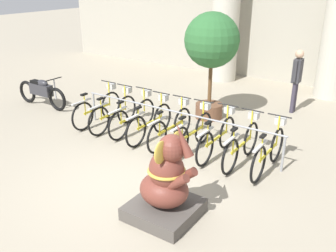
{
  "coord_description": "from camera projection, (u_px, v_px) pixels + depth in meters",
  "views": [
    {
      "loc": [
        3.95,
        -4.69,
        3.6
      ],
      "look_at": [
        0.39,
        0.64,
        1.0
      ],
      "focal_mm": 40.0,
      "sensor_mm": 36.0,
      "label": 1
    }
  ],
  "objects": [
    {
      "name": "bicycle_1",
      "position": [
        114.0,
        113.0,
        9.27
      ],
      "size": [
        0.48,
        1.75,
        1.03
      ],
      "color": "black",
      "rests_on": "ground_plane"
    },
    {
      "name": "bicycle_5",
      "position": [
        193.0,
        132.0,
        8.11
      ],
      "size": [
        0.48,
        1.75,
        1.03
      ],
      "color": "black",
      "rests_on": "ground_plane"
    },
    {
      "name": "bicycle_4",
      "position": [
        171.0,
        127.0,
        8.4
      ],
      "size": [
        0.48,
        1.75,
        1.03
      ],
      "color": "black",
      "rests_on": "ground_plane"
    },
    {
      "name": "person_pedestrian",
      "position": [
        297.0,
        75.0,
        10.17
      ],
      "size": [
        0.23,
        0.47,
        1.75
      ],
      "color": "#383342",
      "rests_on": "ground_plane"
    },
    {
      "name": "elephant_statue",
      "position": [
        166.0,
        185.0,
        5.81
      ],
      "size": [
        1.04,
        1.04,
        1.68
      ],
      "color": "#4C4742",
      "rests_on": "ground_plane"
    },
    {
      "name": "bicycle_3",
      "position": [
        150.0,
        122.0,
        8.68
      ],
      "size": [
        0.48,
        1.75,
        1.03
      ],
      "color": "black",
      "rests_on": "ground_plane"
    },
    {
      "name": "bicycle_2",
      "position": [
        133.0,
        116.0,
        9.03
      ],
      "size": [
        0.48,
        1.75,
        1.03
      ],
      "color": "black",
      "rests_on": "ground_plane"
    },
    {
      "name": "motorcycle",
      "position": [
        42.0,
        92.0,
        10.82
      ],
      "size": [
        1.99,
        0.55,
        0.93
      ],
      "color": "black",
      "rests_on": "ground_plane"
    },
    {
      "name": "bicycle_8",
      "position": [
        269.0,
        151.0,
        7.25
      ],
      "size": [
        0.48,
        1.75,
        1.03
      ],
      "color": "black",
      "rests_on": "ground_plane"
    },
    {
      "name": "bicycle_0",
      "position": [
        98.0,
        108.0,
        9.59
      ],
      "size": [
        0.48,
        1.75,
        1.03
      ],
      "color": "black",
      "rests_on": "ground_plane"
    },
    {
      "name": "column_left",
      "position": [
        226.0,
        5.0,
        12.82
      ],
      "size": [
        1.18,
        1.18,
        5.16
      ],
      "color": "#BCB7A8",
      "rests_on": "ground_plane"
    },
    {
      "name": "bike_rack",
      "position": [
        174.0,
        116.0,
        8.43
      ],
      "size": [
        5.12,
        0.05,
        0.77
      ],
      "color": "gray",
      "rests_on": "ground_plane"
    },
    {
      "name": "bicycle_7",
      "position": [
        242.0,
        144.0,
        7.55
      ],
      "size": [
        0.48,
        1.75,
        1.03
      ],
      "color": "black",
      "rests_on": "ground_plane"
    },
    {
      "name": "ground_plane",
      "position": [
        132.0,
        182.0,
        7.0
      ],
      "size": [
        60.0,
        60.0,
        0.0
      ],
      "primitive_type": "plane",
      "color": "#9E937F"
    },
    {
      "name": "bicycle_6",
      "position": [
        217.0,
        137.0,
        7.86
      ],
      "size": [
        0.48,
        1.75,
        1.03
      ],
      "color": "black",
      "rests_on": "ground_plane"
    },
    {
      "name": "potted_tree",
      "position": [
        212.0,
        45.0,
        9.42
      ],
      "size": [
        1.4,
        1.4,
        2.77
      ],
      "color": "brown",
      "rests_on": "ground_plane"
    }
  ]
}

